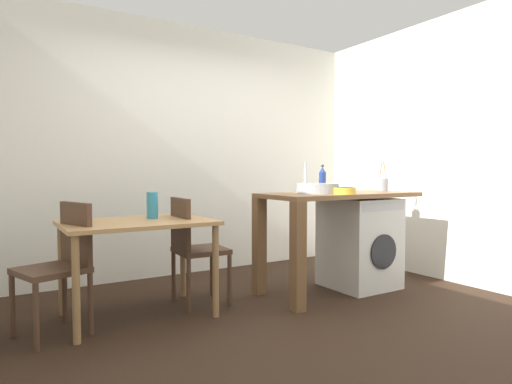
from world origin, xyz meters
The scene contains 15 objects.
ground_plane centered at (0.00, 0.00, 0.00)m, with size 5.46×5.46×0.00m, color black.
wall_back centered at (0.00, 1.75, 1.35)m, with size 4.60×0.10×2.70m, color silver.
wall_counter_side centered at (2.15, 0.00, 1.35)m, with size 0.10×3.80×2.70m, color silver.
dining_table centered at (-0.91, 0.57, 0.64)m, with size 1.10×0.76×0.74m.
chair_person_seat centered at (-1.45, 0.49, 0.51)m, with size 0.51×0.51×0.90m.
chair_opposite centered at (-0.43, 0.62, 0.51)m, with size 0.41×0.41×0.90m.
kitchen_counter centered at (0.70, 0.30, 0.76)m, with size 1.50×0.68×0.92m.
washing_machine centered at (1.18, 0.30, 0.43)m, with size 0.60×0.61×0.86m.
sink_basin centered at (0.65, 0.30, 0.97)m, with size 0.38×0.38×0.09m, color #9EA0A5.
tap centered at (0.65, 0.48, 1.06)m, with size 0.02×0.02×0.28m, color #B2B2B7.
bottle_tall_green centered at (0.92, 0.56, 1.04)m, with size 0.07×0.07×0.26m.
mixing_bowl centered at (0.78, 0.10, 0.95)m, with size 0.22×0.22×0.06m.
utensil_crock centered at (1.54, 0.35, 0.99)m, with size 0.11×0.11×0.30m.
vase centered at (-0.76, 0.67, 0.85)m, with size 0.09×0.09×0.21m, color teal.
scissors centered at (0.86, 0.20, 0.92)m, with size 0.15×0.06×0.01m.
Camera 1 is at (-1.86, -2.72, 1.11)m, focal length 30.39 mm.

